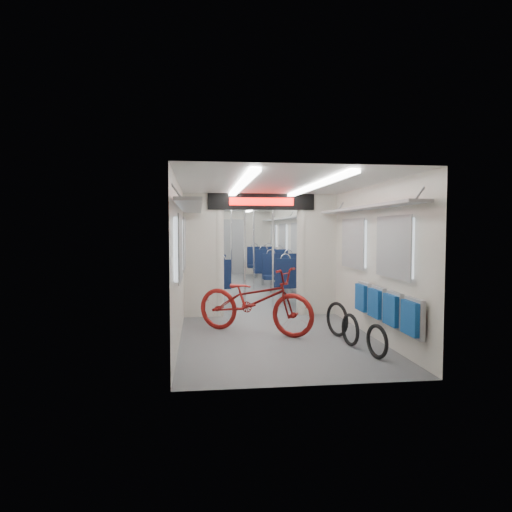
% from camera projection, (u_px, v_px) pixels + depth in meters
% --- Properties ---
extents(carriage, '(12.00, 12.02, 2.31)m').
position_uv_depth(carriage, '(251.00, 235.00, 10.35)').
color(carriage, '#515456').
rests_on(carriage, ground).
extents(bicycle, '(2.04, 1.66, 1.04)m').
position_uv_depth(bicycle, '(255.00, 300.00, 7.15)').
color(bicycle, maroon).
rests_on(bicycle, ground).
extents(flip_bench, '(0.12, 2.07, 0.47)m').
position_uv_depth(flip_bench, '(385.00, 306.00, 6.23)').
color(flip_bench, gray).
rests_on(flip_bench, carriage).
extents(bike_hoop_a, '(0.15, 0.44, 0.44)m').
position_uv_depth(bike_hoop_a, '(377.00, 343.00, 5.74)').
color(bike_hoop_a, black).
rests_on(bike_hoop_a, ground).
extents(bike_hoop_b, '(0.13, 0.46, 0.46)m').
position_uv_depth(bike_hoop_b, '(350.00, 331.00, 6.37)').
color(bike_hoop_b, black).
rests_on(bike_hoop_b, ground).
extents(bike_hoop_c, '(0.22, 0.52, 0.53)m').
position_uv_depth(bike_hoop_c, '(337.00, 321.00, 6.95)').
color(bike_hoop_c, black).
rests_on(bike_hoop_c, ground).
extents(seat_bay_near_left, '(0.91, 2.07, 1.10)m').
position_uv_depth(seat_bay_near_left, '(209.00, 276.00, 10.76)').
color(seat_bay_near_left, '#0B1634').
rests_on(seat_bay_near_left, ground).
extents(seat_bay_near_right, '(0.92, 2.13, 1.12)m').
position_uv_depth(seat_bay_near_right, '(287.00, 275.00, 10.96)').
color(seat_bay_near_right, '#0B1634').
rests_on(seat_bay_near_right, ground).
extents(seat_bay_far_left, '(0.89, 1.99, 1.07)m').
position_uv_depth(seat_bay_far_left, '(207.00, 265.00, 14.24)').
color(seat_bay_far_left, '#0B1634').
rests_on(seat_bay_far_left, ground).
extents(seat_bay_far_right, '(0.96, 2.32, 1.18)m').
position_uv_depth(seat_bay_far_right, '(266.00, 263.00, 14.44)').
color(seat_bay_far_right, '#0B1634').
rests_on(seat_bay_far_right, ground).
extents(stanchion_near_left, '(0.04, 0.04, 2.30)m').
position_uv_depth(stanchion_near_left, '(245.00, 253.00, 9.27)').
color(stanchion_near_left, silver).
rests_on(stanchion_near_left, ground).
extents(stanchion_near_right, '(0.04, 0.04, 2.30)m').
position_uv_depth(stanchion_near_right, '(273.00, 253.00, 9.33)').
color(stanchion_near_right, silver).
rests_on(stanchion_near_right, ground).
extents(stanchion_far_left, '(0.04, 0.04, 2.30)m').
position_uv_depth(stanchion_far_left, '(231.00, 247.00, 12.35)').
color(stanchion_far_left, silver).
rests_on(stanchion_far_left, ground).
extents(stanchion_far_right, '(0.04, 0.04, 2.30)m').
position_uv_depth(stanchion_far_right, '(254.00, 247.00, 12.36)').
color(stanchion_far_right, silver).
rests_on(stanchion_far_right, ground).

